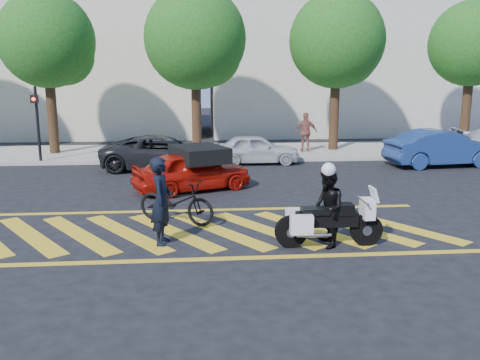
{
  "coord_description": "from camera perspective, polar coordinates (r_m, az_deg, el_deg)",
  "views": [
    {
      "loc": [
        -0.01,
        -11.67,
        3.69
      ],
      "look_at": [
        1.07,
        0.88,
        1.05
      ],
      "focal_mm": 38.0,
      "sensor_mm": 36.0,
      "label": 1
    }
  ],
  "objects": [
    {
      "name": "crosswalk",
      "position": [
        12.24,
        -4.83,
        -5.74
      ],
      "size": [
        12.33,
        4.0,
        0.01
      ],
      "color": "gold",
      "rests_on": "ground"
    },
    {
      "name": "red_convertible",
      "position": [
        16.34,
        -5.4,
        1.03
      ],
      "size": [
        4.08,
        2.91,
        1.29
      ],
      "primitive_type": "imported",
      "rotation": [
        0.0,
        0.0,
        1.98
      ],
      "color": "#A91107",
      "rests_on": "ground"
    },
    {
      "name": "signal_pole",
      "position": [
        22.44,
        -21.85,
        6.46
      ],
      "size": [
        0.28,
        0.43,
        3.2
      ],
      "color": "black",
      "rests_on": "ground"
    },
    {
      "name": "tree_left",
      "position": [
        24.61,
        -20.53,
        14.14
      ],
      "size": [
        4.2,
        4.2,
        7.26
      ],
      "color": "black",
      "rests_on": "ground"
    },
    {
      "name": "officer_bike",
      "position": [
        11.2,
        -8.8,
        -2.36
      ],
      "size": [
        0.55,
        0.76,
        1.94
      ],
      "primitive_type": "imported",
      "rotation": [
        0.0,
        0.0,
        1.45
      ],
      "color": "black",
      "rests_on": "ground"
    },
    {
      "name": "pedestrian_right",
      "position": [
        23.78,
        7.41,
        5.36
      ],
      "size": [
        1.06,
        0.44,
        1.8
      ],
      "primitive_type": "imported",
      "rotation": [
        0.0,
        0.0,
        3.15
      ],
      "color": "#995245",
      "rests_on": "sidewalk"
    },
    {
      "name": "bicycle",
      "position": [
        12.83,
        -7.19,
        -2.4
      ],
      "size": [
        2.21,
        1.68,
        1.11
      ],
      "primitive_type": "imported",
      "rotation": [
        0.0,
        0.0,
        1.06
      ],
      "color": "black",
      "rests_on": "ground"
    },
    {
      "name": "building_right",
      "position": [
        33.94,
        10.85,
        14.68
      ],
      "size": [
        16.0,
        8.0,
        11.0
      ],
      "primitive_type": "cube",
      "color": "beige",
      "rests_on": "ground"
    },
    {
      "name": "building_left",
      "position": [
        33.66,
        -19.18,
        13.42
      ],
      "size": [
        16.0,
        8.0,
        10.0
      ],
      "primitive_type": "cube",
      "color": "beige",
      "rests_on": "ground"
    },
    {
      "name": "parked_mid_right",
      "position": [
        21.24,
        1.83,
        3.49
      ],
      "size": [
        3.61,
        1.5,
        1.22
      ],
      "primitive_type": "imported",
      "rotation": [
        0.0,
        0.0,
        1.56
      ],
      "color": "#B8B7BC",
      "rests_on": "ground"
    },
    {
      "name": "tree_center",
      "position": [
        23.78,
        -4.73,
        15.18
      ],
      "size": [
        4.6,
        4.6,
        7.56
      ],
      "color": "black",
      "rests_on": "ground"
    },
    {
      "name": "officer_moto",
      "position": [
        11.08,
        9.77,
        -3.16
      ],
      "size": [
        0.65,
        0.83,
        1.71
      ],
      "primitive_type": "imported",
      "rotation": [
        0.0,
        0.0,
        -1.58
      ],
      "color": "black",
      "rests_on": "ground"
    },
    {
      "name": "ground",
      "position": [
        12.24,
        -4.65,
        -5.75
      ],
      "size": [
        90.0,
        90.0,
        0.0
      ],
      "primitive_type": "plane",
      "color": "black",
      "rests_on": "ground"
    },
    {
      "name": "sidewalk",
      "position": [
        23.94,
        -4.83,
        3.1
      ],
      "size": [
        60.0,
        5.0,
        0.15
      ],
      "primitive_type": "cube",
      "color": "#9E998E",
      "rests_on": "ground"
    },
    {
      "name": "parked_mid_left",
      "position": [
        20.19,
        -8.66,
        3.08
      ],
      "size": [
        4.9,
        2.48,
        1.33
      ],
      "primitive_type": "imported",
      "rotation": [
        0.0,
        0.0,
        1.51
      ],
      "color": "black",
      "rests_on": "ground"
    },
    {
      "name": "police_motorcycle",
      "position": [
        11.16,
        9.79,
        -4.58
      ],
      "size": [
        2.37,
        0.75,
        1.05
      ],
      "rotation": [
        0.0,
        0.0,
        -0.0
      ],
      "color": "black",
      "rests_on": "ground"
    },
    {
      "name": "tree_far_right",
      "position": [
        27.16,
        24.75,
        13.42
      ],
      "size": [
        4.0,
        4.0,
        7.1
      ],
      "color": "black",
      "rests_on": "ground"
    },
    {
      "name": "parked_right",
      "position": [
        22.18,
        21.73,
        3.35
      ],
      "size": [
        4.65,
        2.02,
        1.49
      ],
      "primitive_type": "imported",
      "rotation": [
        0.0,
        0.0,
        1.67
      ],
      "color": "navy",
      "rests_on": "ground"
    },
    {
      "name": "tree_right",
      "position": [
        24.68,
        11.07,
        14.76
      ],
      "size": [
        4.4,
        4.4,
        7.41
      ],
      "color": "black",
      "rests_on": "ground"
    }
  ]
}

